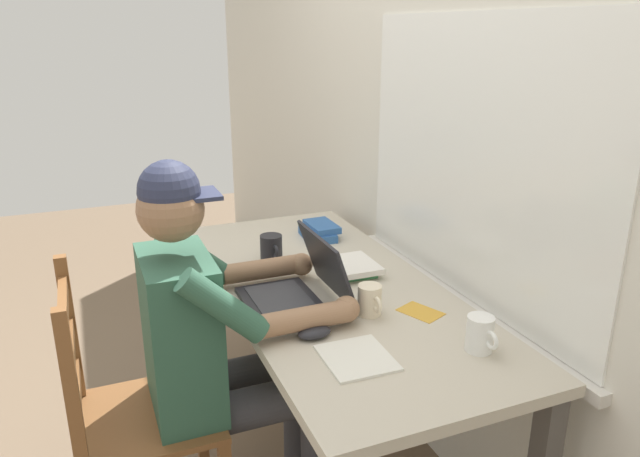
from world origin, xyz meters
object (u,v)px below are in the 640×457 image
at_px(desk, 330,310).
at_px(coffee_mug_spare, 480,334).
at_px(laptop, 300,288).
at_px(coffee_mug_white, 370,300).
at_px(landscape_photo_print, 421,312).
at_px(wooden_chair, 129,418).
at_px(seated_person, 216,335).
at_px(computer_mouse, 314,332).
at_px(book_stack_side, 354,267).
at_px(coffee_mug_dark, 271,249).
at_px(book_stack_main, 319,231).

bearing_deg(desk, coffee_mug_spare, 19.95).
xyz_separation_m(laptop, coffee_mug_white, (0.16, 0.17, -0.00)).
bearing_deg(landscape_photo_print, wooden_chair, -126.05).
relative_size(seated_person, wooden_chair, 1.32).
distance_m(wooden_chair, coffee_mug_spare, 1.08).
xyz_separation_m(computer_mouse, book_stack_side, (-0.39, 0.31, 0.01)).
distance_m(computer_mouse, coffee_mug_white, 0.23).
relative_size(computer_mouse, coffee_mug_dark, 0.82).
distance_m(desk, laptop, 0.23).
xyz_separation_m(desk, laptop, (0.10, -0.15, 0.15)).
distance_m(book_stack_main, book_stack_side, 0.40).
bearing_deg(landscape_photo_print, coffee_mug_dark, -175.50).
height_order(computer_mouse, coffee_mug_spare, coffee_mug_spare).
bearing_deg(coffee_mug_white, desk, -174.55).
distance_m(seated_person, coffee_mug_white, 0.49).
relative_size(laptop, coffee_mug_dark, 2.72).
bearing_deg(coffee_mug_dark, coffee_mug_spare, 21.19).
height_order(coffee_mug_white, book_stack_side, coffee_mug_white).
height_order(laptop, landscape_photo_print, laptop).
height_order(seated_person, book_stack_side, seated_person).
bearing_deg(computer_mouse, coffee_mug_white, 108.64).
relative_size(wooden_chair, book_stack_side, 4.71).
bearing_deg(computer_mouse, landscape_photo_print, 93.81).
bearing_deg(coffee_mug_white, wooden_chair, -102.30).
height_order(coffee_mug_white, coffee_mug_dark, coffee_mug_dark).
bearing_deg(coffee_mug_spare, computer_mouse, -121.19).
bearing_deg(coffee_mug_white, coffee_mug_spare, 30.17).
bearing_deg(book_stack_main, laptop, -27.72).
relative_size(wooden_chair, laptop, 2.86).
bearing_deg(coffee_mug_white, landscape_photo_print, 72.93).
height_order(desk, book_stack_main, book_stack_main).
relative_size(coffee_mug_dark, coffee_mug_spare, 1.08).
relative_size(coffee_mug_spare, book_stack_main, 0.58).
xyz_separation_m(coffee_mug_white, book_stack_main, (-0.72, 0.13, -0.02)).
distance_m(seated_person, book_stack_side, 0.57).
bearing_deg(wooden_chair, book_stack_main, 123.25).
xyz_separation_m(laptop, book_stack_main, (-0.56, 0.30, -0.02)).
xyz_separation_m(seated_person, coffee_mug_dark, (-0.37, 0.30, 0.11)).
xyz_separation_m(wooden_chair, coffee_mug_dark, (-0.37, 0.58, 0.34)).
xyz_separation_m(book_stack_side, landscape_photo_print, (0.36, 0.06, -0.02)).
relative_size(laptop, landscape_photo_print, 2.54).
bearing_deg(seated_person, book_stack_side, 106.13).
distance_m(coffee_mug_white, coffee_mug_dark, 0.55).
xyz_separation_m(seated_person, computer_mouse, (0.23, 0.24, 0.08)).
bearing_deg(desk, wooden_chair, -82.47).
distance_m(coffee_mug_spare, landscape_photo_print, 0.27).
bearing_deg(coffee_mug_dark, coffee_mug_white, 15.38).
distance_m(coffee_mug_white, book_stack_main, 0.73).
bearing_deg(landscape_photo_print, computer_mouse, -109.11).
relative_size(laptop, book_stack_side, 1.65).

